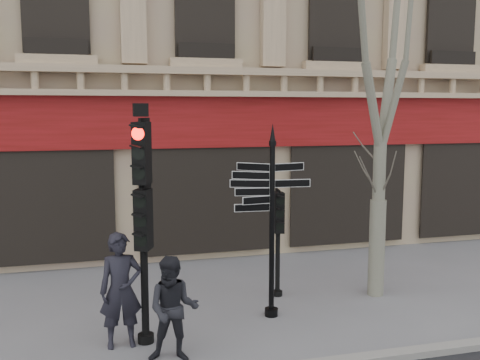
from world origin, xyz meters
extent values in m
plane|color=slate|center=(0.00, 0.00, 0.00)|extent=(80.00, 80.00, 0.00)
cube|color=#660D0A|center=(0.00, 4.88, 3.60)|extent=(28.00, 0.25, 1.30)
cube|color=#9B8465|center=(0.00, 4.65, 4.57)|extent=(28.00, 0.35, 0.74)
cylinder|color=black|center=(0.43, 0.80, 1.62)|extent=(0.10, 0.10, 3.24)
cylinder|color=black|center=(0.43, 0.80, 0.07)|extent=(0.25, 0.25, 0.14)
cone|color=black|center=(0.43, 0.80, 3.50)|extent=(0.11, 0.11, 0.32)
cylinder|color=black|center=(-1.98, 0.22, 1.84)|extent=(0.13, 0.13, 3.67)
cylinder|color=black|center=(-1.98, 0.22, 0.07)|extent=(0.27, 0.27, 0.15)
cube|color=black|center=(-1.98, 0.22, 2.12)|extent=(0.53, 0.47, 1.00)
cube|color=black|center=(-1.98, 0.22, 3.21)|extent=(0.53, 0.47, 1.00)
sphere|color=#FF0C05|center=(-1.98, 0.22, 3.47)|extent=(0.21, 0.21, 0.21)
cube|color=black|center=(-1.98, 0.22, 3.89)|extent=(0.33, 0.36, 0.21)
cylinder|color=black|center=(0.91, 1.83, 1.11)|extent=(0.11, 0.11, 2.21)
cylinder|color=black|center=(0.91, 1.83, 0.06)|extent=(0.23, 0.23, 0.12)
cube|color=black|center=(0.91, 1.83, 1.79)|extent=(0.40, 0.31, 0.84)
cylinder|color=gray|center=(2.94, 1.36, 1.02)|extent=(0.33, 0.33, 2.04)
cylinder|color=gray|center=(2.94, 1.36, 2.60)|extent=(0.26, 0.26, 1.30)
imported|color=black|center=(-2.37, 0.19, 0.96)|extent=(0.73, 0.50, 1.92)
imported|color=black|center=(-1.61, -0.55, 0.83)|extent=(0.94, 0.81, 1.67)
camera|label=1|loc=(-2.65, -8.48, 3.88)|focal=40.00mm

